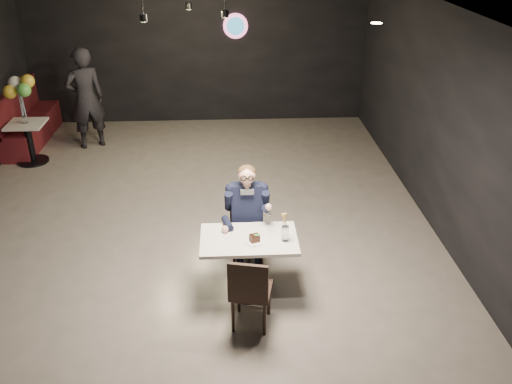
{
  "coord_description": "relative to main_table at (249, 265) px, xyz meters",
  "views": [
    {
      "loc": [
        0.62,
        -6.81,
        4.02
      ],
      "look_at": [
        0.93,
        -1.0,
        1.02
      ],
      "focal_mm": 38.0,
      "sensor_mm": 36.0,
      "label": 1
    }
  ],
  "objects": [
    {
      "name": "main_table",
      "position": [
        0.0,
        0.0,
        0.0
      ],
      "size": [
        1.1,
        0.7,
        0.75
      ],
      "primitive_type": "cube",
      "color": "silver",
      "rests_on": "floor"
    },
    {
      "name": "mint_leaf",
      "position": [
        0.09,
        -0.09,
        0.47
      ],
      "size": [
        0.07,
        0.04,
        0.01
      ],
      "primitive_type": "ellipsoid",
      "color": "#2C7C28",
      "rests_on": "cake_slice"
    },
    {
      "name": "sundae_glass",
      "position": [
        0.4,
        -0.07,
        0.47
      ],
      "size": [
        0.08,
        0.08,
        0.18
      ],
      "primitive_type": "cylinder",
      "color": "silver",
      "rests_on": "main_table"
    },
    {
      "name": "passerby",
      "position": [
        -2.85,
        4.72,
        0.58
      ],
      "size": [
        0.82,
        0.72,
        1.9
      ],
      "primitive_type": "imported",
      "rotation": [
        0.0,
        0.0,
        3.6
      ],
      "color": "black",
      "rests_on": "floor"
    },
    {
      "name": "floor",
      "position": [
        -0.81,
        1.6,
        -0.38
      ],
      "size": [
        9.0,
        9.0,
        0.0
      ],
      "primitive_type": "plane",
      "color": "gray",
      "rests_on": "ground"
    },
    {
      "name": "wafer_cone",
      "position": [
        0.4,
        -0.04,
        0.62
      ],
      "size": [
        0.08,
        0.08,
        0.14
      ],
      "primitive_type": "cone",
      "rotation": [
        0.0,
        0.0,
        0.26
      ],
      "color": "tan",
      "rests_on": "sundae_glass"
    },
    {
      "name": "dessert_plate",
      "position": [
        0.06,
        -0.07,
        0.38
      ],
      "size": [
        0.24,
        0.24,
        0.01
      ],
      "primitive_type": "cylinder",
      "color": "white",
      "rests_on": "main_table"
    },
    {
      "name": "seated_man",
      "position": [
        0.0,
        0.55,
        0.34
      ],
      "size": [
        0.6,
        0.8,
        1.44
      ],
      "primitive_type": "cube",
      "color": "black",
      "rests_on": "floor"
    },
    {
      "name": "booth_bench",
      "position": [
        -4.06,
        5.0,
        0.17
      ],
      "size": [
        0.55,
        2.19,
        1.09
      ],
      "primitive_type": "cube",
      "color": "#4F1119",
      "rests_on": "floor"
    },
    {
      "name": "balloon_vase",
      "position": [
        -3.76,
        4.0,
        0.44
      ],
      "size": [
        0.09,
        0.09,
        0.14
      ],
      "primitive_type": "cylinder",
      "color": "silver",
      "rests_on": "side_table"
    },
    {
      "name": "chair_far",
      "position": [
        0.0,
        0.55,
        0.09
      ],
      "size": [
        0.42,
        0.46,
        0.92
      ],
      "primitive_type": "cube",
      "color": "black",
      "rests_on": "floor"
    },
    {
      "name": "chair_near",
      "position": [
        0.0,
        -0.56,
        0.09
      ],
      "size": [
        0.51,
        0.54,
        0.92
      ],
      "primitive_type": "cube",
      "rotation": [
        0.0,
        0.0,
        -0.21
      ],
      "color": "black",
      "rests_on": "floor"
    },
    {
      "name": "side_table",
      "position": [
        -3.76,
        4.0,
        0.01
      ],
      "size": [
        0.62,
        0.62,
        0.78
      ],
      "primitive_type": "cube",
      "color": "silver",
      "rests_on": "floor"
    },
    {
      "name": "wall_sign",
      "position": [
        -0.01,
        6.07,
        1.62
      ],
      "size": [
        0.5,
        0.06,
        0.5
      ],
      "primitive_type": null,
      "color": "pink",
      "rests_on": "floor"
    },
    {
      "name": "cake_slice",
      "position": [
        0.06,
        -0.09,
        0.42
      ],
      "size": [
        0.12,
        0.11,
        0.07
      ],
      "primitive_type": "cube",
      "rotation": [
        0.0,
        0.0,
        0.35
      ],
      "color": "black",
      "rests_on": "dessert_plate"
    },
    {
      "name": "balloon_bunch",
      "position": [
        -3.76,
        4.0,
        0.88
      ],
      "size": [
        0.43,
        0.43,
        0.7
      ],
      "primitive_type": "cube",
      "color": "gold",
      "rests_on": "balloon_vase"
    }
  ]
}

